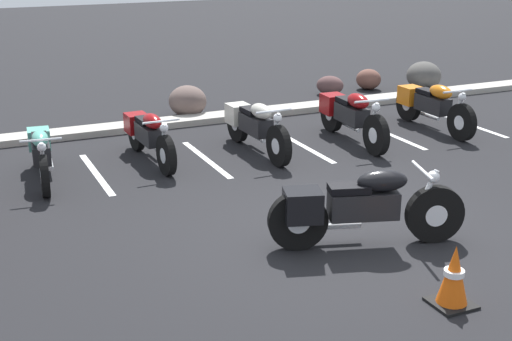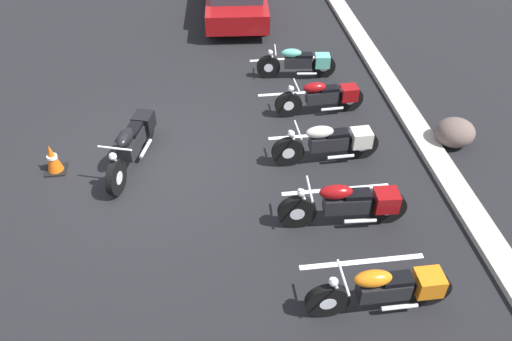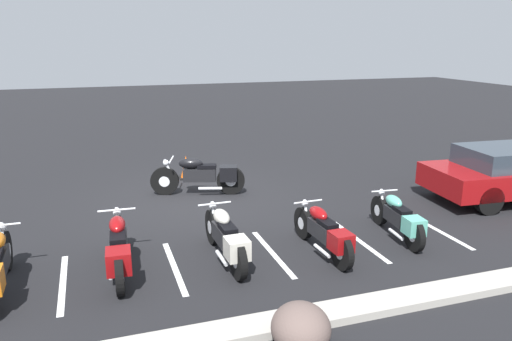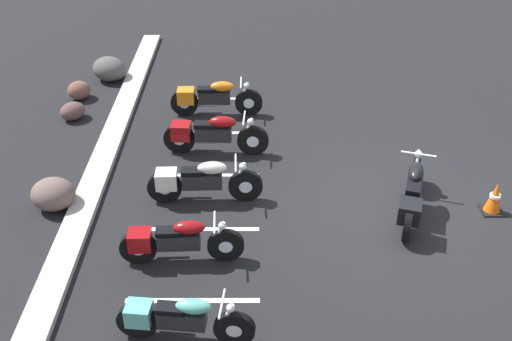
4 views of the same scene
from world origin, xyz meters
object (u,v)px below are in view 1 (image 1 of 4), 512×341
parked_bike_4 (431,104)px  parked_bike_3 (350,114)px  motorcycle_black_featured (358,207)px  parked_bike_2 (254,125)px  parked_bike_1 (148,134)px  landscape_rock_2 (369,79)px  landscape_rock_3 (424,76)px  parked_bike_0 (41,151)px  landscape_rock_0 (330,85)px  traffic_cone (454,277)px  landscape_rock_1 (188,101)px

parked_bike_4 → parked_bike_3: bearing=-87.5°
motorcycle_black_featured → parked_bike_2: bearing=100.3°
parked_bike_1 → landscape_rock_2: (6.18, 3.14, -0.20)m
landscape_rock_3 → parked_bike_0: bearing=-162.7°
landscape_rock_0 → traffic_cone: size_ratio=0.96×
parked_bike_2 → landscape_rock_1: bearing=-177.2°
parked_bike_2 → landscape_rock_3: 6.28m
parked_bike_3 → traffic_cone: 5.81m
landscape_rock_2 → traffic_cone: size_ratio=0.91×
parked_bike_1 → parked_bike_4: bearing=84.4°
motorcycle_black_featured → traffic_cone: motorcycle_black_featured is taller
landscape_rock_0 → motorcycle_black_featured: bearing=-117.9°
landscape_rock_1 → parked_bike_1: bearing=-121.7°
landscape_rock_0 → traffic_cone: bearing=-112.9°
landscape_rock_2 → motorcycle_black_featured: bearing=-123.9°
landscape_rock_1 → landscape_rock_3: (5.81, 0.13, 0.02)m
motorcycle_black_featured → landscape_rock_0: motorcycle_black_featured is taller
parked_bike_1 → parked_bike_3: parked_bike_3 is taller
motorcycle_black_featured → parked_bike_0: 4.95m
landscape_rock_1 → landscape_rock_3: landscape_rock_3 is taller
landscape_rock_1 → landscape_rock_3: 5.81m
parked_bike_1 → traffic_cone: bearing=10.9°
traffic_cone → landscape_rock_0: bearing=67.1°
parked_bike_4 → landscape_rock_2: (0.88, 3.42, -0.23)m
landscape_rock_1 → landscape_rock_0: bearing=8.9°
landscape_rock_3 → parked_bike_3: bearing=-142.2°
landscape_rock_1 → landscape_rock_2: (4.66, 0.67, -0.07)m
parked_bike_4 → traffic_cone: bearing=-35.7°
parked_bike_2 → traffic_cone: parked_bike_2 is taller
parked_bike_3 → landscape_rock_3: (3.82, 2.96, -0.15)m
motorcycle_black_featured → parked_bike_1: (-1.27, 4.19, -0.05)m
motorcycle_black_featured → parked_bike_2: 3.96m
motorcycle_black_featured → parked_bike_2: (0.47, 3.93, -0.03)m
landscape_rock_0 → landscape_rock_3: bearing=-11.0°
parked_bike_1 → landscape_rock_3: size_ratio=2.23×
motorcycle_black_featured → parked_bike_1: motorcycle_black_featured is taller
parked_bike_2 → landscape_rock_3: parked_bike_2 is taller
landscape_rock_1 → landscape_rock_2: 4.71m
parked_bike_0 → parked_bike_4: 6.99m
parked_bike_2 → landscape_rock_2: bearing=125.6°
parked_bike_3 → landscape_rock_0: parked_bike_3 is taller
parked_bike_2 → traffic_cone: bearing=-5.4°
parked_bike_4 → landscape_rock_0: parked_bike_4 is taller
parked_bike_0 → landscape_rock_0: bearing=121.4°
parked_bike_2 → landscape_rock_2: (4.45, 3.40, -0.22)m
motorcycle_black_featured → parked_bike_3: size_ratio=1.00×
parked_bike_0 → parked_bike_1: bearing=103.3°
parked_bike_0 → parked_bike_3: bearing=94.2°
landscape_rock_2 → landscape_rock_3: landscape_rock_3 is taller
landscape_rock_2 → landscape_rock_0: bearing=-174.1°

